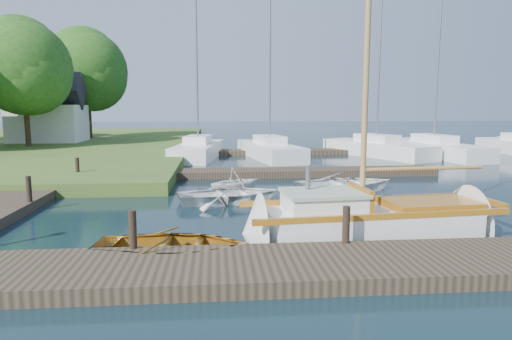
{
  "coord_description": "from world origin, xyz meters",
  "views": [
    {
      "loc": [
        -1.28,
        -14.32,
        3.23
      ],
      "look_at": [
        0.0,
        0.0,
        1.2
      ],
      "focal_mm": 32.0,
      "sensor_mm": 36.0,
      "label": 1
    }
  ],
  "objects": [
    {
      "name": "ground",
      "position": [
        0.0,
        0.0,
        0.0
      ],
      "size": [
        160.0,
        160.0,
        0.0
      ],
      "primitive_type": "plane",
      "color": "black",
      "rests_on": "ground"
    },
    {
      "name": "near_dock",
      "position": [
        0.0,
        -6.0,
        0.15
      ],
      "size": [
        18.0,
        2.2,
        0.3
      ],
      "primitive_type": "cube",
      "color": "#32261B",
      "rests_on": "ground"
    },
    {
      "name": "left_dock",
      "position": [
        -8.0,
        2.0,
        0.15
      ],
      "size": [
        2.2,
        18.0,
        0.3
      ],
      "primitive_type": "cube",
      "color": "#32261B",
      "rests_on": "ground"
    },
    {
      "name": "far_dock",
      "position": [
        2.0,
        6.5,
        0.15
      ],
      "size": [
        14.0,
        1.6,
        0.3
      ],
      "primitive_type": "cube",
      "color": "#32261B",
      "rests_on": "ground"
    },
    {
      "name": "pontoon",
      "position": [
        10.0,
        16.0,
        0.15
      ],
      "size": [
        30.0,
        1.6,
        0.3
      ],
      "primitive_type": "cube",
      "color": "#32261B",
      "rests_on": "ground"
    },
    {
      "name": "mooring_post_1",
      "position": [
        -3.0,
        -5.0,
        0.7
      ],
      "size": [
        0.16,
        0.16,
        0.8
      ],
      "primitive_type": "cylinder",
      "color": "black",
      "rests_on": "near_dock"
    },
    {
      "name": "mooring_post_2",
      "position": [
        1.5,
        -5.0,
        0.7
      ],
      "size": [
        0.16,
        0.16,
        0.8
      ],
      "primitive_type": "cylinder",
      "color": "black",
      "rests_on": "near_dock"
    },
    {
      "name": "mooring_post_4",
      "position": [
        -7.0,
        0.0,
        0.7
      ],
      "size": [
        0.16,
        0.16,
        0.8
      ],
      "primitive_type": "cylinder",
      "color": "black",
      "rests_on": "left_dock"
    },
    {
      "name": "mooring_post_5",
      "position": [
        -7.0,
        5.0,
        0.7
      ],
      "size": [
        0.16,
        0.16,
        0.8
      ],
      "primitive_type": "cylinder",
      "color": "black",
      "rests_on": "left_dock"
    },
    {
      "name": "sailboat",
      "position": [
        2.66,
        -3.59,
        0.34
      ],
      "size": [
        7.3,
        2.59,
        9.83
      ],
      "rotation": [
        0.0,
        0.0,
        0.09
      ],
      "color": "white",
      "rests_on": "ground"
    },
    {
      "name": "dinghy",
      "position": [
        -2.23,
        -4.7,
        0.34
      ],
      "size": [
        3.53,
        2.69,
        0.69
      ],
      "primitive_type": "imported",
      "rotation": [
        0.0,
        0.0,
        1.47
      ],
      "color": "#914C0D",
      "rests_on": "ground"
    },
    {
      "name": "tender_a",
      "position": [
        -0.84,
        0.81,
        0.36
      ],
      "size": [
        3.9,
        3.13,
        0.72
      ],
      "primitive_type": "imported",
      "rotation": [
        0.0,
        0.0,
        1.78
      ],
      "color": "white",
      "rests_on": "ground"
    },
    {
      "name": "tender_b",
      "position": [
        -0.54,
        2.32,
        0.55
      ],
      "size": [
        2.69,
        2.58,
        1.1
      ],
      "primitive_type": "imported",
      "rotation": [
        0.0,
        0.0,
        2.07
      ],
      "color": "white",
      "rests_on": "ground"
    },
    {
      "name": "tender_c",
      "position": [
        3.62,
        2.35,
        0.39
      ],
      "size": [
        4.17,
        3.28,
        0.78
      ],
      "primitive_type": "imported",
      "rotation": [
        0.0,
        0.0,
        1.74
      ],
      "color": "white",
      "rests_on": "ground"
    },
    {
      "name": "marina_boat_0",
      "position": [
        -2.35,
        14.11,
        0.58
      ],
      "size": [
        3.27,
        7.69,
        11.13
      ],
      "rotation": [
        0.0,
        0.0,
        1.42
      ],
      "color": "white",
      "rests_on": "ground"
    },
    {
      "name": "marina_boat_1",
      "position": [
        2.07,
        13.75,
        0.56
      ],
      "size": [
        3.64,
        8.14,
        9.66
      ],
      "rotation": [
        0.0,
        0.0,
        1.76
      ],
      "color": "white",
      "rests_on": "ground"
    },
    {
      "name": "marina_boat_3",
      "position": [
        9.12,
        14.34,
        0.58
      ],
      "size": [
        5.37,
        8.64,
        12.89
      ],
      "rotation": [
        0.0,
        0.0,
        1.98
      ],
      "color": "white",
      "rests_on": "ground"
    },
    {
      "name": "marina_boat_4",
      "position": [
        12.75,
        13.87,
        0.56
      ],
      "size": [
        3.57,
        9.23,
        10.45
      ],
      "rotation": [
        0.0,
        0.0,
        1.73
      ],
      "color": "white",
      "rests_on": "ground"
    },
    {
      "name": "house_c",
      "position": [
        -14.0,
        22.0,
        2.58
      ],
      "size": [
        5.25,
        4.0,
        5.28
      ],
      "color": "silver",
      "rests_on": "shore"
    },
    {
      "name": "tree_3",
      "position": [
        -14.0,
        18.05,
        5.81
      ],
      "size": [
        6.41,
        6.38,
        8.74
      ],
      "color": "#332114",
      "rests_on": "shore"
    },
    {
      "name": "tree_7",
      "position": [
        -12.0,
        26.05,
        6.2
      ],
      "size": [
        6.83,
        6.83,
        9.38
      ],
      "color": "#332114",
      "rests_on": "shore"
    }
  ]
}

